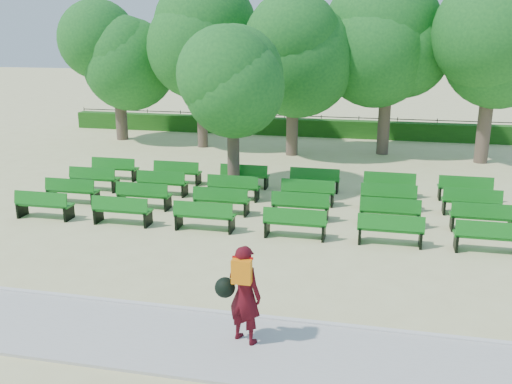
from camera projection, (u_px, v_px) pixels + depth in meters
ground at (238, 216)px, 17.63m from camera, size 120.00×120.00×0.00m
paving at (140, 336)px, 10.68m from camera, size 30.00×2.20×0.06m
curb at (163, 307)px, 11.75m from camera, size 30.00×0.12×0.10m
hedge at (302, 127)px, 30.64m from camera, size 26.00×0.70×0.90m
fence at (302, 134)px, 31.14m from camera, size 26.00×0.10×1.02m
tree_line at (289, 151)px, 27.01m from camera, size 21.80×6.80×7.04m
bench_array at (266, 206)px, 18.32m from camera, size 1.75×0.58×1.10m
tree_among at (233, 79)px, 19.29m from camera, size 4.24×4.24×5.84m
person at (243, 293)px, 10.22m from camera, size 0.93×0.68×1.86m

